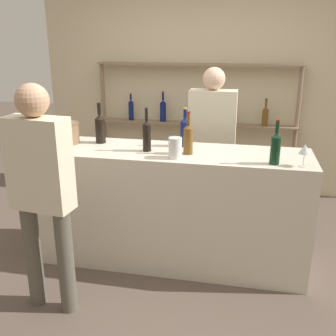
{
  "coord_description": "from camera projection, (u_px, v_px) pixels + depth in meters",
  "views": [
    {
      "loc": [
        0.64,
        -3.12,
        1.95
      ],
      "look_at": [
        0.0,
        0.0,
        0.88
      ],
      "focal_mm": 42.0,
      "sensor_mm": 36.0,
      "label": 1
    }
  ],
  "objects": [
    {
      "name": "ground_plane",
      "position": [
        168.0,
        258.0,
        3.64
      ],
      "size": [
        16.0,
        16.0,
        0.0
      ],
      "primitive_type": "plane",
      "color": "brown"
    },
    {
      "name": "bar_counter",
      "position": [
        168.0,
        207.0,
        3.48
      ],
      "size": [
        2.39,
        0.64,
        1.03
      ],
      "primitive_type": "cube",
      "color": "beige",
      "rests_on": "ground_plane"
    },
    {
      "name": "back_wall",
      "position": [
        199.0,
        82.0,
        4.98
      ],
      "size": [
        3.99,
        0.12,
        2.8
      ],
      "primitive_type": "cube",
      "color": "beige",
      "rests_on": "ground_plane"
    },
    {
      "name": "back_shelf",
      "position": [
        195.0,
        107.0,
        4.91
      ],
      "size": [
        2.49,
        0.18,
        1.64
      ],
      "color": "#897056",
      "rests_on": "ground_plane"
    },
    {
      "name": "counter_bottle_0",
      "position": [
        276.0,
        147.0,
        2.92
      ],
      "size": [
        0.08,
        0.08,
        0.34
      ],
      "color": "black",
      "rests_on": "bar_counter"
    },
    {
      "name": "counter_bottle_1",
      "position": [
        147.0,
        135.0,
        3.26
      ],
      "size": [
        0.07,
        0.07,
        0.37
      ],
      "color": "black",
      "rests_on": "bar_counter"
    },
    {
      "name": "counter_bottle_2",
      "position": [
        188.0,
        138.0,
        3.18
      ],
      "size": [
        0.08,
        0.08,
        0.35
      ],
      "color": "brown",
      "rests_on": "bar_counter"
    },
    {
      "name": "counter_bottle_3",
      "position": [
        100.0,
        128.0,
        3.52
      ],
      "size": [
        0.09,
        0.09,
        0.36
      ],
      "color": "black",
      "rests_on": "bar_counter"
    },
    {
      "name": "counter_bottle_4",
      "position": [
        185.0,
        131.0,
        3.41
      ],
      "size": [
        0.08,
        0.08,
        0.34
      ],
      "color": "#0F1956",
      "rests_on": "bar_counter"
    },
    {
      "name": "wine_glass",
      "position": [
        305.0,
        150.0,
        2.87
      ],
      "size": [
        0.09,
        0.09,
        0.17
      ],
      "color": "silver",
      "rests_on": "bar_counter"
    },
    {
      "name": "ice_bucket",
      "position": [
        67.0,
        133.0,
        3.51
      ],
      "size": [
        0.21,
        0.21,
        0.19
      ],
      "color": "#846647",
      "rests_on": "bar_counter"
    },
    {
      "name": "cork_jar",
      "position": [
        175.0,
        148.0,
        3.09
      ],
      "size": [
        0.11,
        0.11,
        0.17
      ],
      "color": "silver",
      "rests_on": "bar_counter"
    },
    {
      "name": "server_behind_counter",
      "position": [
        212.0,
        138.0,
        3.98
      ],
      "size": [
        0.47,
        0.22,
        1.67
      ],
      "rotation": [
        0.0,
        0.0,
        -1.57
      ],
      "color": "#575347",
      "rests_on": "ground_plane"
    },
    {
      "name": "customer_left",
      "position": [
        41.0,
        184.0,
        2.69
      ],
      "size": [
        0.45,
        0.24,
        1.67
      ],
      "rotation": [
        0.0,
        0.0,
        1.46
      ],
      "color": "#575347",
      "rests_on": "ground_plane"
    }
  ]
}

